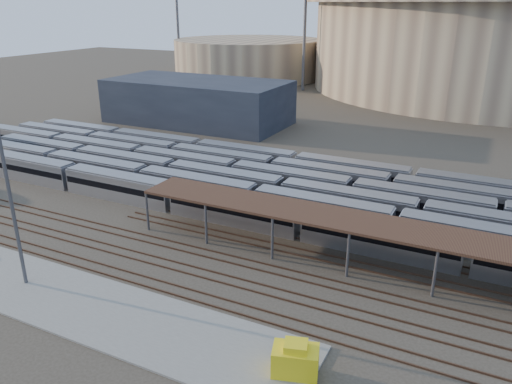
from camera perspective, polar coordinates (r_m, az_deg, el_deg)
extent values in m
plane|color=#383026|center=(59.22, -6.80, -6.23)|extent=(420.00, 420.00, 0.00)
cube|color=gray|center=(52.31, -20.71, -11.37)|extent=(50.00, 9.00, 0.20)
cube|color=#ACACB0|center=(60.72, 5.25, -3.57)|extent=(112.00, 2.90, 3.60)
cube|color=#ACACB0|center=(67.37, -0.08, -0.95)|extent=(112.00, 2.90, 3.60)
cube|color=#ACACB0|center=(70.09, 2.99, -0.09)|extent=(112.00, 2.90, 3.60)
cube|color=#ACACB0|center=(77.81, -2.52, 2.07)|extent=(112.00, 2.90, 3.60)
cube|color=#ACACB0|center=(79.40, 1.85, 2.47)|extent=(112.00, 2.90, 3.60)
cube|color=#ACACB0|center=(82.21, 4.55, 3.06)|extent=(112.00, 2.90, 3.60)
cylinder|color=#505055|center=(63.50, -12.33, -2.17)|extent=(0.30, 0.30, 5.00)
cylinder|color=#505055|center=(67.44, -9.50, -0.59)|extent=(0.30, 0.30, 5.00)
cylinder|color=#505055|center=(58.84, -5.74, -3.67)|extent=(0.30, 0.30, 5.00)
cylinder|color=#505055|center=(63.07, -3.15, -1.86)|extent=(0.30, 0.30, 5.00)
cylinder|color=#505055|center=(55.11, 1.87, -5.34)|extent=(0.30, 0.30, 5.00)
cylinder|color=#505055|center=(59.61, 4.05, -3.28)|extent=(0.30, 0.30, 5.00)
cylinder|color=#505055|center=(52.54, 10.46, -7.09)|extent=(0.30, 0.30, 5.00)
cylinder|color=#505055|center=(57.24, 12.02, -4.78)|extent=(0.30, 0.30, 5.00)
cylinder|color=#505055|center=(51.28, 19.76, -8.80)|extent=(0.30, 0.30, 5.00)
cylinder|color=#505055|center=(56.09, 20.52, -6.27)|extent=(0.30, 0.30, 5.00)
cube|color=#331A14|center=(52.97, 15.94, -4.15)|extent=(60.00, 6.00, 0.30)
cube|color=#4C3323|center=(57.90, -7.75, -6.84)|extent=(170.00, 0.12, 0.18)
cube|color=#4C3323|center=(59.00, -6.93, -6.25)|extent=(170.00, 0.12, 0.18)
cube|color=#4C3323|center=(55.07, -10.08, -8.53)|extent=(170.00, 0.12, 0.18)
cube|color=#4C3323|center=(56.12, -9.18, -7.88)|extent=(170.00, 0.12, 0.18)
cube|color=#4C3323|center=(52.39, -12.69, -10.39)|extent=(170.00, 0.12, 0.18)
cube|color=#4C3323|center=(53.38, -11.68, -9.67)|extent=(170.00, 0.12, 0.18)
cylinder|color=tan|center=(184.25, 25.93, 14.85)|extent=(116.00, 116.00, 28.00)
cylinder|color=tan|center=(196.49, -0.80, 15.04)|extent=(56.00, 56.00, 14.00)
cube|color=#1E232D|center=(119.99, -6.68, 10.22)|extent=(42.00, 20.00, 10.00)
cylinder|color=#505055|center=(165.13, 5.57, 17.68)|extent=(1.00, 1.00, 36.00)
cylinder|color=#505055|center=(200.06, -8.92, 18.07)|extent=(1.00, 1.00, 36.00)
cylinder|color=#505055|center=(207.74, 16.27, 17.62)|extent=(1.00, 1.00, 36.00)
cylinder|color=#505055|center=(52.43, -26.48, 0.64)|extent=(0.36, 0.36, 20.92)
cube|color=yellow|center=(40.16, 4.52, -18.66)|extent=(3.99, 3.11, 2.19)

